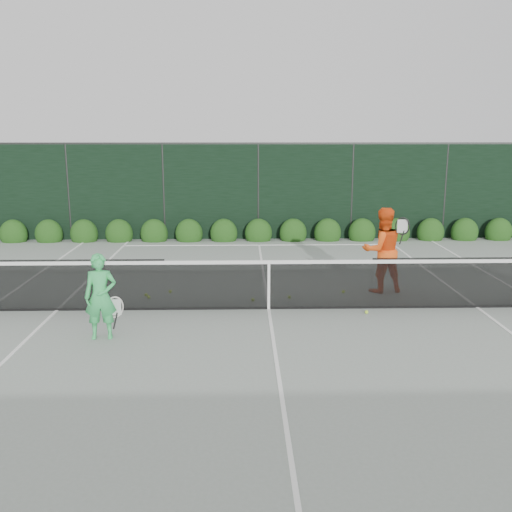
{
  "coord_description": "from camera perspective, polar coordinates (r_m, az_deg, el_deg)",
  "views": [
    {
      "loc": [
        -0.5,
        -10.64,
        3.4
      ],
      "look_at": [
        -0.24,
        0.3,
        1.0
      ],
      "focal_mm": 40.0,
      "sensor_mm": 36.0,
      "label": 1
    }
  ],
  "objects": [
    {
      "name": "ground",
      "position": [
        11.18,
        1.27,
        -5.33
      ],
      "size": [
        80.0,
        80.0,
        0.0
      ],
      "primitive_type": "plane",
      "color": "gray",
      "rests_on": "ground"
    },
    {
      "name": "tennis_net",
      "position": [
        11.03,
        1.16,
        -2.71
      ],
      "size": [
        12.9,
        0.1,
        1.07
      ],
      "color": "#10321B",
      "rests_on": "ground"
    },
    {
      "name": "player_woman",
      "position": [
        9.81,
        -15.27,
        -3.94
      ],
      "size": [
        0.63,
        0.41,
        1.44
      ],
      "rotation": [
        0.0,
        0.0,
        0.12
      ],
      "color": "#38C161",
      "rests_on": "ground"
    },
    {
      "name": "player_man",
      "position": [
        12.48,
        12.52,
        0.59
      ],
      "size": [
        1.0,
        0.84,
        1.83
      ],
      "rotation": [
        0.0,
        0.0,
        3.32
      ],
      "color": "#FF5615",
      "rests_on": "ground"
    },
    {
      "name": "court_lines",
      "position": [
        11.18,
        1.27,
        -5.31
      ],
      "size": [
        11.03,
        23.83,
        0.01
      ],
      "color": "white",
      "rests_on": "ground"
    },
    {
      "name": "windscreen_fence",
      "position": [
        8.17,
        2.19,
        -0.99
      ],
      "size": [
        32.0,
        21.07,
        3.06
      ],
      "color": "black",
      "rests_on": "ground"
    },
    {
      "name": "hedge_row",
      "position": [
        18.08,
        0.25,
        2.29
      ],
      "size": [
        31.66,
        0.65,
        0.94
      ],
      "color": "#14380F",
      "rests_on": "ground"
    },
    {
      "name": "tennis_balls",
      "position": [
        11.84,
        -1.24,
        -4.15
      ],
      "size": [
        4.46,
        1.59,
        0.07
      ],
      "color": "#BEEF35",
      "rests_on": "ground"
    }
  ]
}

